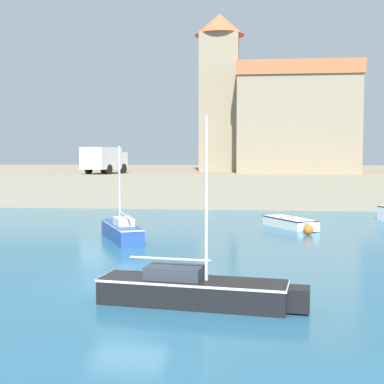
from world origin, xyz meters
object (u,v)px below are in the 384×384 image
at_px(church, 284,119).
at_px(lighthouse, 208,109).
at_px(mooring_buoy, 308,230).
at_px(sailboat_black_0, 195,289).
at_px(truck_on_quay, 104,159).
at_px(dinghy_white_1, 290,222).
at_px(sailboat_blue_2, 121,230).

distance_m(church, lighthouse, 7.49).
bearing_deg(church, lighthouse, -165.86).
bearing_deg(lighthouse, mooring_buoy, -72.53).
xyz_separation_m(sailboat_black_0, truck_on_quay, (-10.55, 28.76, 3.41)).
xyz_separation_m(sailboat_black_0, dinghy_white_1, (3.91, 16.59, -0.15)).
height_order(sailboat_black_0, mooring_buoy, sailboat_black_0).
height_order(lighthouse, truck_on_quay, lighthouse).
bearing_deg(church, sailboat_black_0, -97.13).
bearing_deg(truck_on_quay, lighthouse, 43.17).
bearing_deg(church, mooring_buoy, -90.32).
relative_size(dinghy_white_1, church, 0.24).
relative_size(church, lighthouse, 1.38).
bearing_deg(church, truck_on_quay, -148.40).
height_order(sailboat_black_0, dinghy_white_1, sailboat_black_0).
xyz_separation_m(lighthouse, truck_on_quay, (-8.11, -7.61, -4.71)).
height_order(dinghy_white_1, sailboat_blue_2, sailboat_blue_2).
height_order(sailboat_black_0, truck_on_quay, sailboat_black_0).
xyz_separation_m(dinghy_white_1, mooring_buoy, (0.73, -2.72, -0.04)).
xyz_separation_m(sailboat_black_0, church, (4.78, 38.19, 7.28)).
xyz_separation_m(church, truck_on_quay, (-15.33, -9.43, -3.87)).
distance_m(mooring_buoy, truck_on_quay, 21.57).
bearing_deg(sailboat_blue_2, lighthouse, 84.57).
bearing_deg(truck_on_quay, church, 31.60).
xyz_separation_m(sailboat_blue_2, lighthouse, (2.40, 25.27, 8.08)).
height_order(dinghy_white_1, mooring_buoy, dinghy_white_1).
distance_m(mooring_buoy, church, 25.44).
distance_m(sailboat_black_0, mooring_buoy, 14.63).
bearing_deg(sailboat_black_0, sailboat_blue_2, 113.56).
distance_m(mooring_buoy, lighthouse, 25.01).
bearing_deg(lighthouse, truck_on_quay, -136.83).
xyz_separation_m(dinghy_white_1, church, (0.87, 21.60, 7.43)).
relative_size(sailboat_black_0, dinghy_white_1, 1.46).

